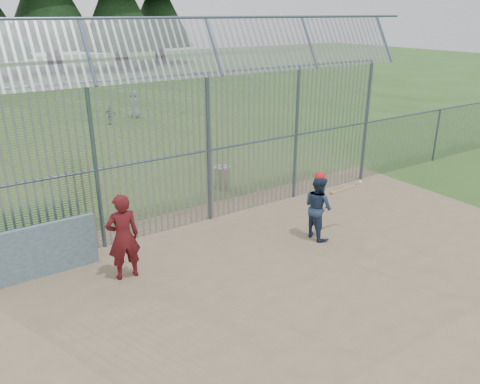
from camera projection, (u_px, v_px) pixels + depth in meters
ground at (290, 274)px, 10.34m from camera, size 120.00×120.00×0.00m
dirt_infield at (305, 284)px, 9.95m from camera, size 14.00×10.00×0.02m
dugout_wall at (38, 252)px, 10.00m from camera, size 2.50×0.12×1.20m
batter at (318, 207)px, 11.72m from camera, size 0.65×0.82×1.64m
onlooker at (123, 237)px, 9.85m from camera, size 0.73×0.51×1.92m
bg_kid_standing at (134, 104)px, 25.30m from camera, size 0.86×0.82×1.48m
bg_kid_seated at (111, 115)px, 23.75m from camera, size 0.60×0.54×0.98m
batting_gear at (325, 180)px, 11.51m from camera, size 1.35×0.43×0.61m
trash_can at (222, 177)px, 15.21m from camera, size 0.56×0.56×0.82m
backstop_fence at (266, 129)px, 13.09m from camera, size 20.09×0.81×5.30m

